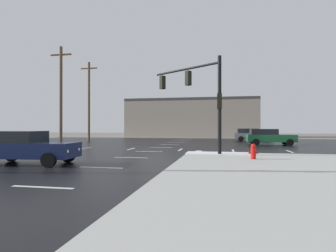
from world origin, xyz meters
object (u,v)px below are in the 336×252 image
at_px(fire_hydrant, 253,151).
at_px(sedan_green, 269,137).
at_px(traffic_signal_mast, 199,91).
at_px(sedan_grey, 252,135).
at_px(sedan_navy, 25,147).
at_px(utility_pole_far, 61,94).
at_px(utility_pole_distant, 89,100).

bearing_deg(fire_hydrant, sedan_green, 77.80).
distance_m(traffic_signal_mast, sedan_grey, 18.68).
height_order(traffic_signal_mast, sedan_navy, traffic_signal_mast).
bearing_deg(fire_hydrant, traffic_signal_mast, 137.46).
xyz_separation_m(traffic_signal_mast, sedan_grey, (5.05, 17.69, -3.25)).
height_order(traffic_signal_mast, sedan_grey, traffic_signal_mast).
height_order(utility_pole_far, utility_pole_distant, utility_pole_distant).
height_order(sedan_green, utility_pole_far, utility_pole_far).
distance_m(fire_hydrant, utility_pole_distant, 25.88).
bearing_deg(traffic_signal_mast, sedan_green, -84.30).
bearing_deg(utility_pole_far, sedan_green, 10.37).
bearing_deg(utility_pole_distant, sedan_green, -11.39).
bearing_deg(sedan_green, sedan_navy, -131.44).
xyz_separation_m(sedan_green, utility_pole_distant, (-21.14, 4.26, 4.40)).
height_order(sedan_grey, sedan_navy, same).
bearing_deg(traffic_signal_mast, fire_hydrant, 172.00).
relative_size(fire_hydrant, utility_pole_far, 0.08).
distance_m(traffic_signal_mast, utility_pole_distant, 21.41).
distance_m(sedan_navy, utility_pole_far, 15.08).
bearing_deg(sedan_navy, traffic_signal_mast, 32.81).
distance_m(sedan_green, utility_pole_far, 20.84).
height_order(sedan_grey, utility_pole_distant, utility_pole_distant).
height_order(fire_hydrant, sedan_navy, sedan_navy).
bearing_deg(sedan_navy, fire_hydrant, 12.00).
distance_m(sedan_grey, utility_pole_far, 22.36).
height_order(sedan_green, sedan_navy, same).
bearing_deg(sedan_grey, traffic_signal_mast, -104.06).
xyz_separation_m(sedan_green, utility_pole_far, (-20.07, -3.67, 4.23)).
bearing_deg(sedan_navy, sedan_green, 46.07).
xyz_separation_m(fire_hydrant, utility_pole_far, (-17.16, 9.81, 4.54)).
xyz_separation_m(sedan_grey, utility_pole_distant, (-20.29, -2.69, 4.40)).
bearing_deg(utility_pole_far, sedan_grey, 28.94).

